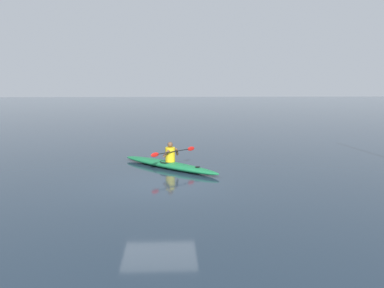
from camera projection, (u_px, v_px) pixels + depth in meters
The scene contains 3 objects.
ground_plane at pixel (159, 185), 14.12m from camera, with size 160.00×160.00×0.00m, color #1E2D3D.
kayak at pixel (169, 165), 16.77m from camera, with size 4.08×4.20×0.27m.
kayaker at pixel (171, 153), 16.62m from camera, with size 1.73×1.67×0.79m.
Camera 1 is at (-0.38, 13.80, 3.41)m, focal length 39.66 mm.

